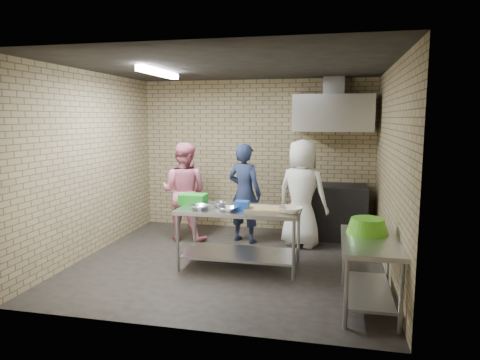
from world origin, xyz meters
name	(u,v)px	position (x,y,z in m)	size (l,w,h in m)	color
floor	(230,262)	(0.00, 0.00, 0.00)	(4.20, 4.20, 0.00)	black
ceiling	(229,66)	(0.00, 0.00, 2.70)	(4.20, 4.20, 0.00)	black
back_wall	(256,155)	(0.00, 2.00, 1.35)	(4.20, 0.06, 2.70)	#998660
front_wall	(178,191)	(0.00, -2.00, 1.35)	(4.20, 0.06, 2.70)	#998660
left_wall	(91,164)	(-2.10, 0.00, 1.35)	(0.06, 4.00, 2.70)	#998660
right_wall	(391,171)	(2.10, 0.00, 1.35)	(0.06, 4.00, 2.70)	#998660
prep_table	(240,237)	(0.17, -0.13, 0.41)	(1.63, 0.82, 0.82)	#A8AAAF
side_counter	(369,273)	(1.80, -1.10, 0.38)	(0.60, 1.20, 0.75)	silver
stove	(330,211)	(1.35, 1.65, 0.45)	(1.20, 0.70, 0.90)	black
range_hood	(333,113)	(1.35, 1.70, 2.10)	(1.30, 0.60, 0.60)	silver
hood_duct	(334,86)	(1.35, 1.85, 2.55)	(0.35, 0.30, 0.30)	#A5A8AD
wall_shelf	(351,124)	(1.65, 1.89, 1.92)	(0.80, 0.20, 0.04)	#3F2B19
fluorescent_fixture	(159,73)	(-1.00, 0.00, 2.64)	(0.10, 1.25, 0.08)	white
green_crate	(193,199)	(-0.53, -0.01, 0.89)	(0.36, 0.27, 0.14)	green
blue_tub	(242,205)	(0.22, -0.23, 0.87)	(0.18, 0.18, 0.12)	blue
cutting_board	(265,209)	(0.52, -0.15, 0.83)	(0.50, 0.38, 0.03)	tan
mixing_bowl_a	(200,207)	(-0.33, -0.33, 0.85)	(0.25, 0.25, 0.06)	silver
mixing_bowl_b	(219,204)	(-0.13, -0.08, 0.85)	(0.19, 0.19, 0.06)	silver
mixing_bowl_c	(229,209)	(0.07, -0.35, 0.84)	(0.23, 0.23, 0.06)	silver
ceramic_bowl	(291,210)	(0.87, -0.28, 0.85)	(0.31, 0.31, 0.08)	beige
green_basin	(367,226)	(1.78, -0.85, 0.83)	(0.46, 0.46, 0.17)	#59C626
bottle_green	(360,118)	(1.80, 1.89, 2.02)	(0.06, 0.06, 0.15)	green
man_navy	(245,193)	(-0.02, 1.07, 0.81)	(0.59, 0.39, 1.62)	black
woman_pink	(184,192)	(-1.02, 0.98, 0.81)	(0.79, 0.62, 1.63)	#DA738B
woman_white	(302,193)	(0.91, 1.05, 0.85)	(0.83, 0.54, 1.69)	white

